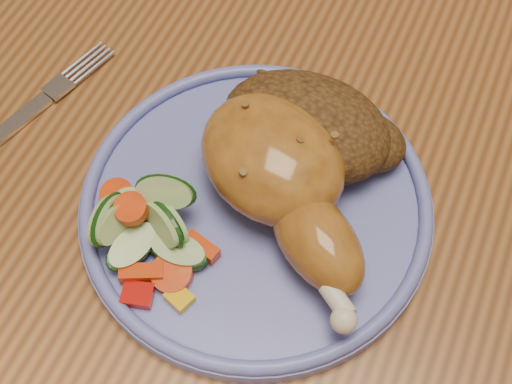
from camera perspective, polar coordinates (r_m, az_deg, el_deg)
dining_table at (r=0.61m, az=8.13°, el=-2.11°), size 0.90×1.40×0.75m
plate at (r=0.51m, az=0.00°, el=-1.21°), size 0.25×0.25×0.01m
plate_rim at (r=0.50m, az=0.00°, el=-0.59°), size 0.25×0.25×0.01m
chicken_leg at (r=0.48m, az=2.16°, el=1.18°), size 0.17×0.16×0.06m
rice_pilaf at (r=0.51m, az=4.32°, el=5.06°), size 0.13×0.09×0.05m
vegetable_pile at (r=0.48m, az=-8.76°, el=-2.92°), size 0.10×0.10×0.05m
fork at (r=0.58m, az=-18.71°, el=5.26°), size 0.06×0.16×0.00m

